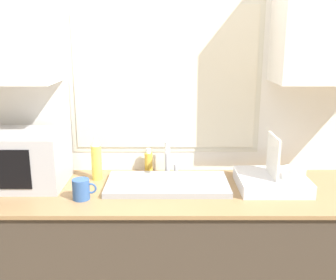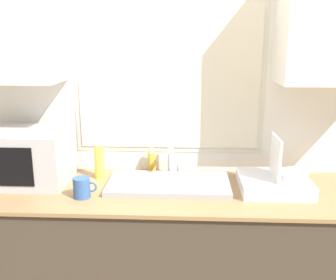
% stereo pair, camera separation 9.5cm
% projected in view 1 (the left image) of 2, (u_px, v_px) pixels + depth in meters
% --- Properties ---
extents(countertop, '(2.19, 0.66, 0.93)m').
position_uv_depth(countertop, '(166.00, 265.00, 2.22)').
color(countertop, '#42382D').
rests_on(countertop, ground_plane).
extents(wall_back, '(6.00, 0.38, 2.60)m').
position_uv_depth(wall_back, '(166.00, 93.00, 2.28)').
color(wall_back, silver).
rests_on(wall_back, ground_plane).
extents(sink_basin, '(0.66, 0.35, 0.03)m').
position_uv_depth(sink_basin, '(168.00, 184.00, 2.13)').
color(sink_basin, '#9EA0A5').
rests_on(sink_basin, countertop).
extents(faucet, '(0.08, 0.17, 0.20)m').
position_uv_depth(faucet, '(169.00, 156.00, 2.28)').
color(faucet, '#B7B7BC').
rests_on(faucet, countertop).
extents(microwave, '(0.49, 0.37, 0.29)m').
position_uv_depth(microwave, '(20.00, 159.00, 2.14)').
color(microwave, '#B2B2B7').
rests_on(microwave, countertop).
extents(dish_rack, '(0.36, 0.34, 0.29)m').
position_uv_depth(dish_rack, '(274.00, 180.00, 2.10)').
color(dish_rack, silver).
rests_on(dish_rack, countertop).
extents(spray_bottle, '(0.06, 0.06, 0.27)m').
position_uv_depth(spray_bottle, '(97.00, 158.00, 2.22)').
color(spray_bottle, '#D8CC4C').
rests_on(spray_bottle, countertop).
extents(soap_bottle, '(0.05, 0.05, 0.15)m').
position_uv_depth(soap_bottle, '(149.00, 162.00, 2.34)').
color(soap_bottle, gold).
rests_on(soap_bottle, countertop).
extents(mug_near_sink, '(0.12, 0.09, 0.10)m').
position_uv_depth(mug_near_sink, '(82.00, 189.00, 1.96)').
color(mug_near_sink, '#335999').
rests_on(mug_near_sink, countertop).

